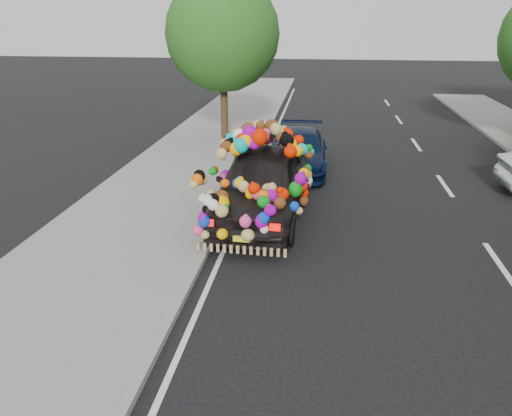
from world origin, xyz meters
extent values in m
plane|color=black|center=(0.00, 0.00, 0.00)|extent=(100.00, 100.00, 0.00)
cube|color=gray|center=(-4.30, 0.00, 0.06)|extent=(4.00, 60.00, 0.12)
cube|color=gray|center=(-2.35, 0.00, 0.07)|extent=(0.15, 60.00, 0.13)
cylinder|color=#332114|center=(-3.80, 9.50, 1.36)|extent=(0.28, 0.28, 2.73)
sphere|color=#254B14|center=(-3.80, 9.50, 4.03)|extent=(4.20, 4.20, 4.20)
imported|color=black|center=(-1.44, 2.00, 0.84)|extent=(2.20, 5.00, 1.68)
cube|color=red|center=(-2.23, -0.45, 0.78)|extent=(0.22, 0.07, 0.14)
cube|color=red|center=(-0.88, -0.51, 0.78)|extent=(0.22, 0.07, 0.14)
cube|color=yellow|center=(-1.55, -0.49, 0.48)|extent=(0.34, 0.06, 0.12)
imported|color=#071432|center=(-0.73, 6.12, 0.62)|extent=(1.79, 4.29, 1.24)
camera|label=1|loc=(-0.08, -9.44, 4.66)|focal=35.00mm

